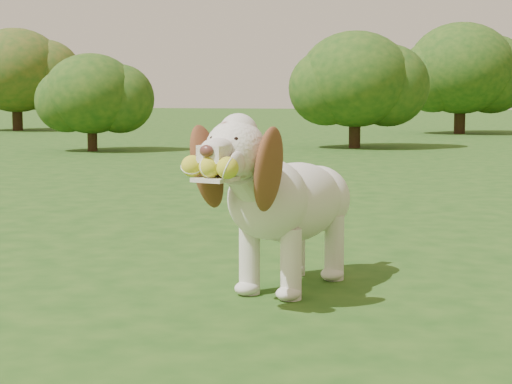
# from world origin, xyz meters

# --- Properties ---
(ground) EXTENTS (80.00, 80.00, 0.00)m
(ground) POSITION_xyz_m (0.00, 0.00, 0.00)
(ground) COLOR #1D4714
(ground) RESTS_ON ground
(dog) EXTENTS (0.58, 1.15, 0.76)m
(dog) POSITION_xyz_m (-0.01, -0.39, 0.40)
(dog) COLOR silver
(dog) RESTS_ON ground
(shrub_a) EXTENTS (1.34, 1.34, 1.39)m
(shrub_a) POSITION_xyz_m (-4.59, 7.36, 0.82)
(shrub_a) COLOR #382314
(shrub_a) RESTS_ON ground
(shrub_g) EXTENTS (2.16, 2.16, 2.24)m
(shrub_g) POSITION_xyz_m (-9.13, 13.09, 1.32)
(shrub_g) COLOR #382314
(shrub_g) RESTS_ON ground
(shrub_b) EXTENTS (1.69, 1.69, 1.75)m
(shrub_b) POSITION_xyz_m (-1.07, 9.02, 1.03)
(shrub_b) COLOR #382314
(shrub_b) RESTS_ON ground
(shrub_i) EXTENTS (2.16, 2.16, 2.24)m
(shrub_i) POSITION_xyz_m (0.35, 14.03, 1.32)
(shrub_i) COLOR #382314
(shrub_i) RESTS_ON ground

